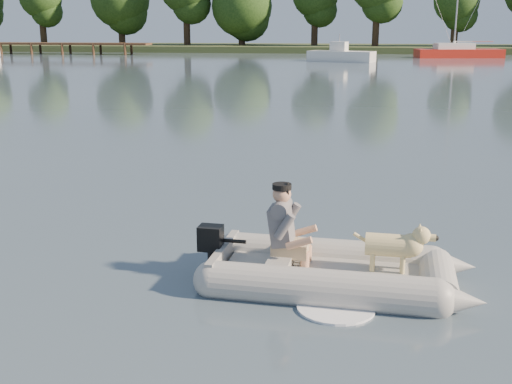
# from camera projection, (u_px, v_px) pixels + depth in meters

# --- Properties ---
(water) EXTENTS (160.00, 160.00, 0.00)m
(water) POSITION_uv_depth(u_px,v_px,m) (242.00, 300.00, 6.73)
(water) COLOR slate
(water) RESTS_ON ground
(shore_bank) EXTENTS (160.00, 12.00, 0.70)m
(shore_bank) POSITION_uv_depth(u_px,v_px,m) (338.00, 49.00, 66.04)
(shore_bank) COLOR #47512D
(shore_bank) RESTS_ON water
(dock) EXTENTS (18.00, 2.00, 1.04)m
(dock) POSITION_uv_depth(u_px,v_px,m) (56.00, 48.00, 59.87)
(dock) COLOR #4C331E
(dock) RESTS_ON water
(dinghy) EXTENTS (4.15, 2.88, 1.20)m
(dinghy) POSITION_uv_depth(u_px,v_px,m) (336.00, 242.00, 6.99)
(dinghy) COLOR #9F9F9A
(dinghy) RESTS_ON water
(man) EXTENTS (0.66, 0.58, 0.92)m
(man) POSITION_uv_depth(u_px,v_px,m) (283.00, 223.00, 7.11)
(man) COLOR slate
(man) RESTS_ON dinghy
(dog) EXTENTS (0.82, 0.34, 0.53)m
(dog) POSITION_uv_depth(u_px,v_px,m) (388.00, 249.00, 6.93)
(dog) COLOR tan
(dog) RESTS_ON dinghy
(outboard_motor) EXTENTS (0.37, 0.27, 0.68)m
(outboard_motor) POSITION_uv_depth(u_px,v_px,m) (211.00, 253.00, 7.34)
(outboard_motor) COLOR black
(outboard_motor) RESTS_ON dinghy
(motorboat) EXTENTS (5.42, 3.35, 2.14)m
(motorboat) POSITION_uv_depth(u_px,v_px,m) (341.00, 48.00, 48.01)
(motorboat) COLOR white
(motorboat) RESTS_ON water
(sailboat) EXTENTS (7.34, 3.27, 9.74)m
(sailboat) POSITION_uv_depth(u_px,v_px,m) (458.00, 52.00, 53.62)
(sailboat) COLOR #B52114
(sailboat) RESTS_ON water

